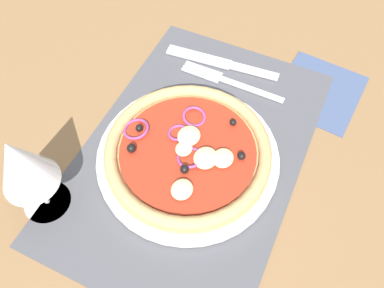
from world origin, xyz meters
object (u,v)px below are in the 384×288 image
at_px(knife, 221,63).
at_px(napkin, 319,91).
at_px(plate, 186,157).
at_px(fork, 227,81).
at_px(wine_glass, 21,166).
at_px(pizza, 186,150).

relative_size(knife, napkin, 1.42).
relative_size(plate, fork, 1.46).
relative_size(plate, napkin, 1.86).
relative_size(fork, wine_glass, 1.21).
height_order(pizza, fork, pizza).
height_order(pizza, knife, pizza).
bearing_deg(wine_glass, napkin, -39.14).
xyz_separation_m(plate, pizza, (0.00, -0.00, 0.02)).
bearing_deg(plate, knife, 8.15).
bearing_deg(plate, pizza, -84.08).
bearing_deg(fork, knife, -52.37).
height_order(pizza, wine_glass, wine_glass).
distance_m(knife, wine_glass, 0.37).
distance_m(plate, fork, 0.17).
bearing_deg(knife, wine_glass, 66.35).
height_order(fork, wine_glass, wine_glass).
height_order(plate, knife, plate).
bearing_deg(wine_glass, plate, -45.85).
distance_m(pizza, wine_glass, 0.21).
xyz_separation_m(plate, wine_glass, (-0.14, 0.14, 0.09)).
bearing_deg(fork, plate, 92.17).
bearing_deg(pizza, wine_glass, 134.11).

